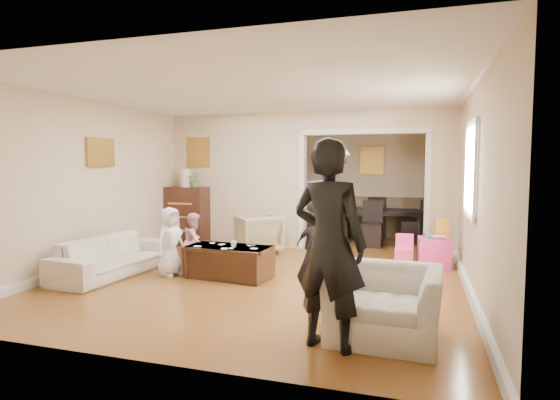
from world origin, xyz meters
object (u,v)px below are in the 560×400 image
(table_lamp, at_px, (186,178))
(cyan_cup, at_px, (428,236))
(dresser, at_px, (186,216))
(coffee_table, at_px, (229,262))
(coffee_cup, at_px, (234,244))
(sofa, at_px, (113,256))
(child_kneel_a, at_px, (170,241))
(dining_table, at_px, (375,225))
(play_table, at_px, (434,252))
(adult_person, at_px, (329,244))
(child_toddler, at_px, (312,243))
(child_kneel_b, at_px, (194,241))
(armchair_back, at_px, (258,234))
(armchair_front, at_px, (384,303))

(table_lamp, height_order, cyan_cup, table_lamp)
(dresser, xyz_separation_m, coffee_table, (1.89, -2.22, -0.36))
(coffee_table, bearing_deg, coffee_cup, -26.57)
(sofa, bearing_deg, cyan_cup, -62.34)
(child_kneel_a, bearing_deg, coffee_cup, -67.73)
(cyan_cup, bearing_deg, dining_table, 115.27)
(sofa, bearing_deg, coffee_table, -73.39)
(play_table, relative_size, adult_person, 0.26)
(dresser, bearing_deg, table_lamp, 0.00)
(child_toddler, bearing_deg, sofa, -11.42)
(table_lamp, xyz_separation_m, dining_table, (3.60, 1.49, -1.01))
(child_kneel_a, bearing_deg, child_kneel_b, -2.17)
(armchair_back, relative_size, coffee_cup, 7.75)
(dresser, distance_m, adult_person, 5.67)
(coffee_table, distance_m, cyan_cup, 3.14)
(sofa, distance_m, child_toddler, 2.94)
(adult_person, bearing_deg, child_toddler, -60.22)
(cyan_cup, relative_size, child_kneel_b, 0.09)
(sofa, xyz_separation_m, dining_table, (3.37, 4.07, 0.05))
(adult_person, xyz_separation_m, child_kneel_b, (-2.55, 2.33, -0.48))
(sofa, height_order, child_kneel_b, child_kneel_b)
(armchair_back, distance_m, child_kneel_a, 2.09)
(armchair_back, distance_m, child_kneel_b, 1.61)
(dining_table, bearing_deg, dresser, -171.79)
(table_lamp, distance_m, child_kneel_b, 2.43)
(coffee_table, relative_size, cyan_cup, 14.92)
(dresser, bearing_deg, dining_table, 22.44)
(child_toddler, bearing_deg, table_lamp, -60.19)
(sofa, relative_size, armchair_front, 1.86)
(adult_person, xyz_separation_m, child_kneel_a, (-2.70, 1.88, -0.42))
(dresser, bearing_deg, coffee_cup, -48.63)
(child_toddler, bearing_deg, child_kneel_b, -19.32)
(adult_person, xyz_separation_m, child_toddler, (-0.80, 2.78, -0.50))
(play_table, bearing_deg, coffee_cup, -148.99)
(cyan_cup, bearing_deg, armchair_front, -97.66)
(table_lamp, distance_m, adult_person, 5.68)
(armchair_front, relative_size, coffee_table, 0.86)
(table_lamp, distance_m, coffee_table, 3.12)
(coffee_cup, xyz_separation_m, child_kneel_b, (-0.80, 0.35, -0.06))
(table_lamp, relative_size, child_kneel_a, 0.36)
(play_table, xyz_separation_m, child_kneel_b, (-3.52, -1.29, 0.21))
(play_table, bearing_deg, coffee_table, -150.66)
(coffee_table, relative_size, child_toddler, 1.43)
(dresser, bearing_deg, coffee_table, -49.46)
(dining_table, distance_m, child_kneel_a, 4.62)
(table_lamp, distance_m, cyan_cup, 4.74)
(adult_person, height_order, child_kneel_a, adult_person)
(sofa, relative_size, armchair_back, 2.52)
(adult_person, distance_m, child_kneel_a, 3.32)
(child_kneel_a, bearing_deg, cyan_cup, -48.47)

